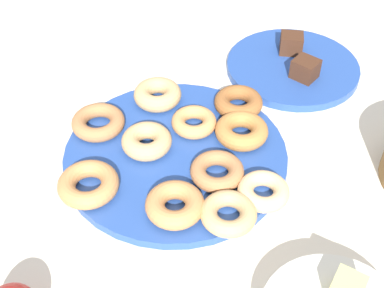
# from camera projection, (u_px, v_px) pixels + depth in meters

# --- Properties ---
(ground_plane) EXTENTS (2.40, 2.40, 0.00)m
(ground_plane) POSITION_uv_depth(u_px,v_px,m) (176.00, 158.00, 0.86)
(ground_plane) COLOR beige
(donut_plate) EXTENTS (0.36, 0.36, 0.02)m
(donut_plate) POSITION_uv_depth(u_px,v_px,m) (176.00, 155.00, 0.86)
(donut_plate) COLOR #284C9E
(donut_plate) RESTS_ON ground_plane
(donut_0) EXTENTS (0.11, 0.11, 0.02)m
(donut_0) POSITION_uv_depth(u_px,v_px,m) (217.00, 171.00, 0.81)
(donut_0) COLOR #B27547
(donut_0) RESTS_ON donut_plate
(donut_1) EXTENTS (0.12, 0.12, 0.02)m
(donut_1) POSITION_uv_depth(u_px,v_px,m) (98.00, 122.00, 0.89)
(donut_1) COLOR #B27547
(donut_1) RESTS_ON donut_plate
(donut_2) EXTENTS (0.12, 0.12, 0.03)m
(donut_2) POSITION_uv_depth(u_px,v_px,m) (158.00, 94.00, 0.94)
(donut_2) COLOR tan
(donut_2) RESTS_ON donut_plate
(donut_3) EXTENTS (0.10, 0.10, 0.03)m
(donut_3) POSITION_uv_depth(u_px,v_px,m) (175.00, 205.00, 0.76)
(donut_3) COLOR #C6844C
(donut_3) RESTS_ON donut_plate
(donut_4) EXTENTS (0.10, 0.10, 0.03)m
(donut_4) POSITION_uv_depth(u_px,v_px,m) (147.00, 141.00, 0.85)
(donut_4) COLOR tan
(donut_4) RESTS_ON donut_plate
(donut_5) EXTENTS (0.11, 0.11, 0.03)m
(donut_5) POSITION_uv_depth(u_px,v_px,m) (238.00, 102.00, 0.92)
(donut_5) COLOR #995B2D
(donut_5) RESTS_ON donut_plate
(donut_6) EXTENTS (0.10, 0.10, 0.03)m
(donut_6) POSITION_uv_depth(u_px,v_px,m) (88.00, 184.00, 0.78)
(donut_6) COLOR #C6844C
(donut_6) RESTS_ON donut_plate
(donut_7) EXTENTS (0.11, 0.11, 0.03)m
(donut_7) POSITION_uv_depth(u_px,v_px,m) (242.00, 131.00, 0.87)
(donut_7) COLOR #BC7A3D
(donut_7) RESTS_ON donut_plate
(donut_8) EXTENTS (0.10, 0.10, 0.02)m
(donut_8) POSITION_uv_depth(u_px,v_px,m) (194.00, 122.00, 0.89)
(donut_8) COLOR tan
(donut_8) RESTS_ON donut_plate
(donut_9) EXTENTS (0.11, 0.11, 0.02)m
(donut_9) POSITION_uv_depth(u_px,v_px,m) (228.00, 213.00, 0.75)
(donut_9) COLOR tan
(donut_9) RESTS_ON donut_plate
(donut_10) EXTENTS (0.10, 0.10, 0.02)m
(donut_10) POSITION_uv_depth(u_px,v_px,m) (263.00, 191.00, 0.78)
(donut_10) COLOR #EABC84
(donut_10) RESTS_ON donut_plate
(cake_plate) EXTENTS (0.26, 0.26, 0.02)m
(cake_plate) POSITION_uv_depth(u_px,v_px,m) (292.00, 67.00, 1.04)
(cake_plate) COLOR #284C9E
(cake_plate) RESTS_ON ground_plane
(brownie_near) EXTENTS (0.05, 0.06, 0.04)m
(brownie_near) POSITION_uv_depth(u_px,v_px,m) (291.00, 43.00, 1.05)
(brownie_near) COLOR #472819
(brownie_near) RESTS_ON cake_plate
(brownie_far) EXTENTS (0.05, 0.05, 0.04)m
(brownie_far) POSITION_uv_depth(u_px,v_px,m) (305.00, 69.00, 0.99)
(brownie_far) COLOR #472819
(brownie_far) RESTS_ON cake_plate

